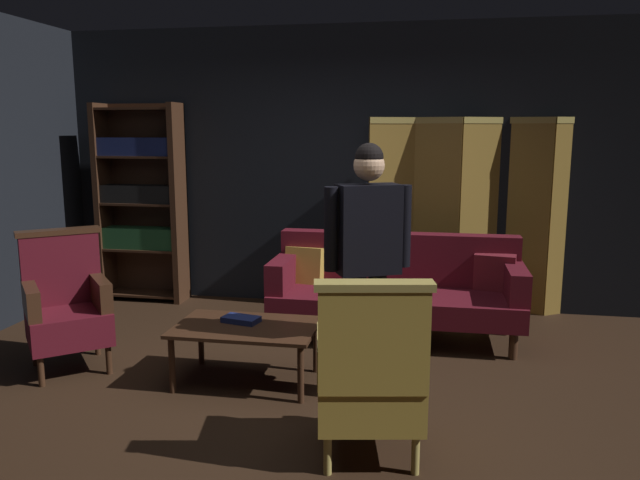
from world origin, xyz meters
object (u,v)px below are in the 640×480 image
at_px(coffee_table, 246,332).
at_px(standing_figure, 368,248).
at_px(bookshelf, 141,200).
at_px(folding_screen, 480,213).
at_px(armchair_wing_left, 66,304).
at_px(book_navy_cloth, 241,319).
at_px(armchair_gilt_accent, 370,374).
at_px(velvet_couch, 396,286).

bearing_deg(coffee_table, standing_figure, -6.36).
relative_size(bookshelf, coffee_table, 2.05).
distance_m(folding_screen, armchair_wing_left, 3.78).
height_order(standing_figure, book_navy_cloth, standing_figure).
bearing_deg(folding_screen, coffee_table, -129.61).
relative_size(bookshelf, standing_figure, 1.20).
bearing_deg(armchair_gilt_accent, bookshelf, 133.46).
bearing_deg(velvet_couch, coffee_table, -129.06).
xyz_separation_m(folding_screen, armchair_gilt_accent, (-0.75, -2.97, -0.50)).
xyz_separation_m(armchair_gilt_accent, book_navy_cloth, (-1.03, 0.95, -0.05)).
bearing_deg(armchair_gilt_accent, armchair_wing_left, 158.82).
relative_size(folding_screen, armchair_wing_left, 2.04).
distance_m(velvet_couch, armchair_wing_left, 2.67).
xyz_separation_m(coffee_table, armchair_gilt_accent, (0.97, -0.89, 0.12)).
height_order(folding_screen, book_navy_cloth, folding_screen).
bearing_deg(velvet_couch, bookshelf, 164.62).
height_order(folding_screen, armchair_gilt_accent, folding_screen).
distance_m(folding_screen, book_navy_cloth, 2.74).
bearing_deg(armchair_wing_left, folding_screen, 33.08).
height_order(bookshelf, velvet_couch, bookshelf).
distance_m(bookshelf, book_navy_cloth, 2.59).
height_order(coffee_table, armchair_wing_left, armchair_wing_left).
xyz_separation_m(bookshelf, standing_figure, (2.59, -2.04, -0.03)).
height_order(bookshelf, coffee_table, bookshelf).
height_order(velvet_couch, coffee_table, velvet_couch).
bearing_deg(velvet_couch, armchair_gilt_accent, -90.35).
xyz_separation_m(bookshelf, armchair_wing_left, (0.31, -1.91, -0.57)).
xyz_separation_m(velvet_couch, coffee_table, (-0.98, -1.21, -0.08)).
bearing_deg(standing_figure, coffee_table, 173.64).
height_order(armchair_wing_left, standing_figure, standing_figure).
xyz_separation_m(folding_screen, coffee_table, (-1.72, -2.08, -0.61)).
bearing_deg(bookshelf, coffee_table, -48.54).
bearing_deg(armchair_wing_left, bookshelf, 99.08).
distance_m(coffee_table, book_navy_cloth, 0.11).
xyz_separation_m(velvet_couch, armchair_gilt_accent, (-0.01, -2.09, 0.04)).
height_order(velvet_couch, armchair_wing_left, armchair_wing_left).
bearing_deg(folding_screen, standing_figure, -111.49).
bearing_deg(book_navy_cloth, bookshelf, 131.46).
bearing_deg(standing_figure, folding_screen, 68.51).
relative_size(armchair_wing_left, standing_figure, 0.61).
distance_m(velvet_couch, coffee_table, 1.56).
bearing_deg(folding_screen, armchair_gilt_accent, -104.27).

